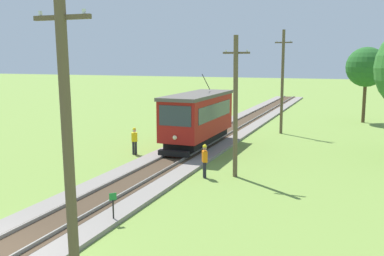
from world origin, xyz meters
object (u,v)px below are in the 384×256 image
at_px(utility_pole_near_tram, 235,106).
at_px(trackside_signal_marker, 113,206).
at_px(utility_pole_foreground, 68,155).
at_px(utility_pole_mid, 282,81).
at_px(red_tram, 198,117).
at_px(second_worker, 134,140).
at_px(tree_right_near, 366,67).
at_px(track_worker, 205,160).

xyz_separation_m(utility_pole_near_tram, trackside_signal_marker, (-2.55, -7.86, -3.10)).
height_order(utility_pole_foreground, trackside_signal_marker, utility_pole_foreground).
bearing_deg(utility_pole_mid, trackside_signal_marker, -96.57).
xyz_separation_m(red_tram, utility_pole_near_tram, (4.36, -6.21, 1.58)).
distance_m(red_tram, trackside_signal_marker, 14.27).
xyz_separation_m(utility_pole_foreground, utility_pole_mid, (0.00, 27.92, 0.25)).
bearing_deg(utility_pole_near_tram, second_worker, 159.20).
bearing_deg(tree_right_near, red_tram, -121.97).
bearing_deg(utility_pole_near_tram, utility_pole_mid, 90.00).
xyz_separation_m(red_tram, track_worker, (2.95, -6.93, -1.21)).
bearing_deg(red_tram, second_worker, -133.27).
relative_size(utility_pole_mid, trackside_signal_marker, 7.19).
relative_size(red_tram, utility_pole_near_tram, 1.16).
xyz_separation_m(utility_pole_mid, trackside_signal_marker, (-2.55, -22.11, -3.67)).
distance_m(red_tram, utility_pole_mid, 9.40).
relative_size(red_tram, track_worker, 4.79).
distance_m(red_tram, second_worker, 4.76).
distance_m(red_tram, track_worker, 7.63).
distance_m(utility_pole_foreground, tree_right_near, 37.73).
bearing_deg(second_worker, track_worker, 30.19).
bearing_deg(tree_right_near, utility_pole_near_tram, -105.30).
bearing_deg(red_tram, tree_right_near, 58.03).
height_order(utility_pole_foreground, track_worker, utility_pole_foreground).
xyz_separation_m(utility_pole_near_tram, second_worker, (-7.52, 2.86, -2.79)).
bearing_deg(second_worker, utility_pole_mid, 117.16).
height_order(red_tram, track_worker, red_tram).
bearing_deg(track_worker, utility_pole_mid, 54.46).
bearing_deg(utility_pole_mid, utility_pole_near_tram, -90.00).
xyz_separation_m(trackside_signal_marker, second_worker, (-4.97, 10.71, 0.32)).
distance_m(trackside_signal_marker, second_worker, 11.82).
xyz_separation_m(track_worker, second_worker, (-6.10, 3.58, 0.00)).
bearing_deg(utility_pole_foreground, second_worker, 114.47).
distance_m(utility_pole_near_tram, second_worker, 8.51).
bearing_deg(utility_pole_near_tram, trackside_signal_marker, -107.96).
relative_size(utility_pole_mid, track_worker, 4.75).
height_order(red_tram, utility_pole_mid, utility_pole_mid).
relative_size(trackside_signal_marker, tree_right_near, 0.16).
distance_m(trackside_signal_marker, tree_right_near, 32.95).
relative_size(utility_pole_foreground, track_worker, 4.47).
height_order(trackside_signal_marker, tree_right_near, tree_right_near).
distance_m(trackside_signal_marker, track_worker, 7.23).
bearing_deg(track_worker, second_worker, 119.48).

